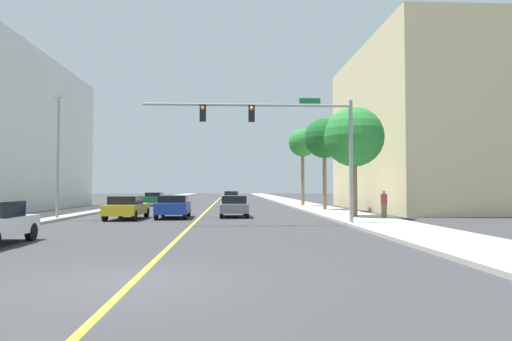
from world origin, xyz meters
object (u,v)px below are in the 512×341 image
Objects in this scene: street_lamp at (58,148)px; car_silver at (231,197)px; palm_near at (354,137)px; palm_mid at (324,139)px; car_gray at (234,206)px; car_blue at (173,206)px; car_green at (154,199)px; car_yellow at (127,207)px; palm_far at (303,144)px; traffic_signal_mast at (287,130)px; pedestrian at (384,204)px.

street_lamp reaches higher than car_silver.
palm_mid is at bearing 90.21° from palm_near.
street_lamp is at bearing -113.18° from car_silver.
palm_near reaches higher than car_gray.
street_lamp is at bearing -170.24° from car_blue.
car_gray is at bearing 115.12° from car_green.
car_yellow is at bearing 179.29° from palm_near.
car_green is (-15.51, 3.74, -5.63)m from palm_far.
car_silver is at bearing 95.18° from traffic_signal_mast.
car_yellow is (-13.58, -17.42, -5.64)m from palm_far.
car_blue is at bearing -163.60° from pedestrian.
palm_near is 1.55× the size of car_yellow.
traffic_signal_mast is 32.01m from car_silver.
car_blue is 13.01m from pedestrian.
car_gray is (-7.48, 2.12, -4.34)m from palm_near.
car_green is at bearing 154.27° from pedestrian.
car_blue is (-11.31, 1.18, -4.31)m from palm_near.
car_green is (-15.89, 12.54, -5.19)m from palm_mid.
palm_far is 22.80m from car_yellow.
palm_mid is 17.22m from car_yellow.
car_blue reaches higher than car_gray.
car_gray is (3.83, 0.94, -0.03)m from car_blue.
palm_far is at bearing 167.84° from car_green.
car_silver is at bearing 80.49° from car_blue.
palm_far is at bearing 54.99° from car_blue.
palm_mid is 4.68× the size of pedestrian.
palm_mid reaches higher than pedestrian.
car_yellow is (-14.00, 0.17, -4.33)m from palm_near.
traffic_signal_mast is 2.46× the size of car_blue.
palm_mid reaches higher than car_silver.
palm_near is (18.02, 0.15, 0.79)m from street_lamp.
palm_mid is 1.70× the size of car_yellow.
car_blue is (4.62, -20.16, 0.02)m from car_green.
pedestrian is (9.16, -28.06, 0.19)m from car_silver.
car_green is at bearing -147.98° from car_silver.
pedestrian is at bearing -74.21° from car_silver.
palm_far is at bearing 53.99° from car_yellow.
car_silver reaches higher than car_yellow.
pedestrian is (8.98, -3.21, 0.21)m from car_gray.
car_green is (-15.92, 21.34, -4.32)m from palm_near.
palm_near is at bearing -7.40° from car_blue.
palm_far is at bearing 64.69° from car_gray.
traffic_signal_mast reaches higher than car_silver.
street_lamp is 29.25m from car_silver.
car_silver is 0.89× the size of car_yellow.
car_silver is (8.27, 5.64, 0.01)m from car_green.
palm_mid is at bearing 70.49° from traffic_signal_mast.
palm_mid reaches higher than car_gray.
car_silver is 29.52m from pedestrian.
car_blue is at bearing 104.29° from car_green.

